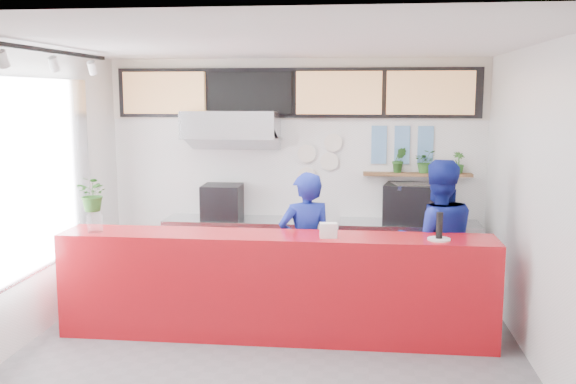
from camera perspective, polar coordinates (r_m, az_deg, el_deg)
The scene contains 43 objects.
floor at distance 6.58m, azimuth -1.60°, elevation -13.95°, with size 5.00×5.00×0.00m, color slate.
ceiling at distance 6.09m, azimuth -1.73°, elevation 13.09°, with size 5.00×5.00×0.00m, color silver.
wall_back at distance 8.62m, azimuth 0.70°, elevation 1.81°, with size 5.00×5.00×0.00m, color white.
wall_left at distance 6.96m, azimuth -22.48°, elevation -0.50°, with size 5.00×5.00×0.00m, color white.
wall_right at distance 6.31m, azimuth 21.42°, elevation -1.32°, with size 5.00×5.00×0.00m, color white.
service_counter at distance 6.76m, azimuth -1.14°, elevation -8.35°, with size 4.50×0.60×1.10m, color #B00C14.
cream_band at distance 8.54m, azimuth 0.70°, elevation 9.14°, with size 5.00×0.02×0.80m, color beige.
prep_bench at distance 8.63m, azimuth -4.83°, elevation -5.30°, with size 1.80×0.60×0.90m, color #B2B5BA.
panini_oven at distance 8.52m, azimuth -5.86°, elevation -0.86°, with size 0.50×0.50×0.45m, color black.
extraction_hood at distance 8.34m, azimuth -5.05°, elevation 6.03°, with size 1.20×0.70×0.35m, color #B2B5BA.
hood_lip at distance 8.35m, azimuth -5.03°, elevation 4.66°, with size 1.20×0.70×0.08m, color #B2B5BA.
right_bench at distance 8.49m, azimuth 10.64°, elevation -5.66°, with size 1.80×0.60×0.90m, color #B2B5BA.
espresso_machine at distance 8.36m, azimuth 11.30°, elevation -1.01°, with size 0.78×0.55×0.50m, color black.
espresso_tray at distance 8.32m, azimuth 11.34°, elevation 0.54°, with size 0.58×0.40×0.05m, color #A8ABAF.
herb_shelf at distance 8.50m, azimuth 11.42°, elevation 1.54°, with size 1.40×0.18×0.04m, color brown.
menu_board_far_left at distance 8.79m, azimuth -10.93°, elevation 8.65°, with size 1.10×0.10×0.55m, color tan.
menu_board_mid_left at distance 8.51m, azimuth -3.37°, elevation 8.79°, with size 1.10×0.10×0.55m, color black.
menu_board_mid_right at distance 8.39m, azimuth 4.54°, elevation 8.78°, with size 1.10×0.10×0.55m, color tan.
menu_board_far_right at distance 8.43m, azimuth 12.53°, elevation 8.60°, with size 1.10×0.10×0.55m, color tan.
soffit at distance 8.51m, azimuth 0.68°, elevation 8.81°, with size 4.80×0.04×0.65m, color black.
window_pane at distance 7.18m, azimuth -21.21°, elevation 1.45°, with size 0.04×2.20×1.90m, color silver.
window_frame at distance 7.18m, azimuth -21.07°, elevation 1.45°, with size 0.03×2.30×2.00m, color #B2B5BA.
track_rail at distance 6.71m, azimuth -20.15°, elevation 11.65°, with size 0.05×2.40×0.04m, color black.
dec_plate_a at distance 8.55m, azimuth 1.68°, elevation 3.43°, with size 0.24×0.24×0.03m, color silver.
dec_plate_b at distance 8.54m, azimuth 3.69°, elevation 2.74°, with size 0.24×0.24×0.03m, color silver.
dec_plate_c at distance 8.58m, azimuth 1.67°, elevation 1.44°, with size 0.24×0.24×0.03m, color silver.
dec_plate_d at distance 8.51m, azimuth 4.04°, elevation 4.41°, with size 0.24×0.24×0.03m, color silver.
photo_frame_a at distance 8.51m, azimuth 8.11°, elevation 5.02°, with size 0.20×0.02×0.25m, color #598CBF.
photo_frame_b at distance 8.52m, azimuth 10.13°, elevation 4.97°, with size 0.20×0.02×0.25m, color #598CBF.
photo_frame_c at distance 8.55m, azimuth 12.14°, elevation 4.92°, with size 0.20×0.02×0.25m, color #598CBF.
photo_frame_d at distance 8.53m, azimuth 8.07°, elevation 3.34°, with size 0.20×0.02×0.25m, color #598CBF.
photo_frame_e at distance 8.54m, azimuth 10.08°, elevation 3.30°, with size 0.20×0.02×0.25m, color #598CBF.
photo_frame_f at distance 8.57m, azimuth 12.09°, elevation 3.26°, with size 0.20×0.02×0.25m, color #598CBF.
staff_center at distance 7.16m, azimuth 1.57°, elevation -4.94°, with size 0.62×0.41×1.69m, color navy.
staff_right at distance 7.20m, azimuth 13.09°, elevation -4.48°, with size 0.90×0.70×1.84m, color navy.
herb_b at distance 8.47m, azimuth 9.85°, elevation 2.82°, with size 0.18×0.15×0.33m, color #2C6021.
herb_c at distance 8.49m, azimuth 12.09°, elevation 2.68°, with size 0.27×0.24×0.30m, color #2C6021.
herb_d at distance 8.55m, azimuth 14.90°, elevation 2.53°, with size 0.15×0.14×0.28m, color #2C6021.
glass_vase at distance 7.02m, azimuth -16.79°, elevation -2.66°, with size 0.16×0.16×0.19m, color silver.
basil_vase at distance 6.97m, azimuth -16.90°, elevation -0.17°, with size 0.33×0.29×0.37m, color #2C6021.
napkin_holder at distance 6.48m, azimuth 3.61°, elevation -3.42°, with size 0.17×0.11×0.15m, color silver.
white_plate at distance 6.55m, azimuth 13.27°, elevation -4.09°, with size 0.23×0.23×0.02m, color silver.
pepper_mill at distance 6.52m, azimuth 13.31°, elevation -2.91°, with size 0.07×0.07×0.26m, color black.
Camera 1 is at (0.86, -6.01, 2.53)m, focal length 40.00 mm.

